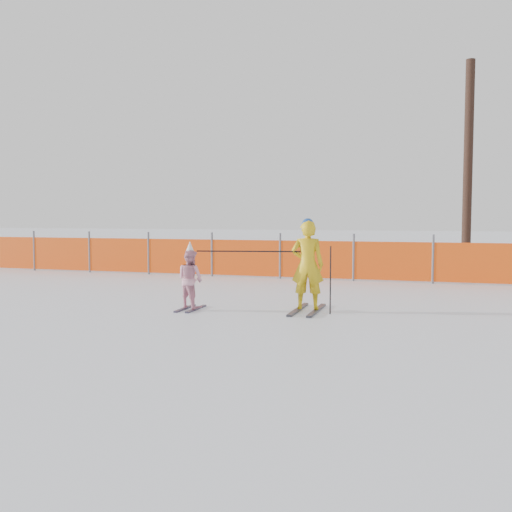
# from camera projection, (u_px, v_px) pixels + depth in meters

# --- Properties ---
(ground) EXTENTS (120.00, 120.00, 0.00)m
(ground) POSITION_uv_depth(u_px,v_px,m) (247.00, 316.00, 9.75)
(ground) COLOR white
(ground) RESTS_ON ground
(adult) EXTENTS (0.62, 1.41, 1.67)m
(adult) POSITION_uv_depth(u_px,v_px,m) (307.00, 265.00, 10.21)
(adult) COLOR black
(adult) RESTS_ON ground
(child) EXTENTS (0.63, 0.85, 1.25)m
(child) POSITION_uv_depth(u_px,v_px,m) (190.00, 278.00, 10.42)
(child) COLOR black
(child) RESTS_ON ground
(ski_poles) EXTENTS (2.43, 0.42, 1.19)m
(ski_poles) POSITION_uv_depth(u_px,v_px,m) (279.00, 262.00, 10.14)
(ski_poles) COLOR black
(ski_poles) RESTS_ON ground
(safety_fence) EXTENTS (16.72, 0.06, 1.25)m
(safety_fence) POSITION_uv_depth(u_px,v_px,m) (222.00, 257.00, 16.09)
(safety_fence) COLOR #595960
(safety_fence) RESTS_ON ground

